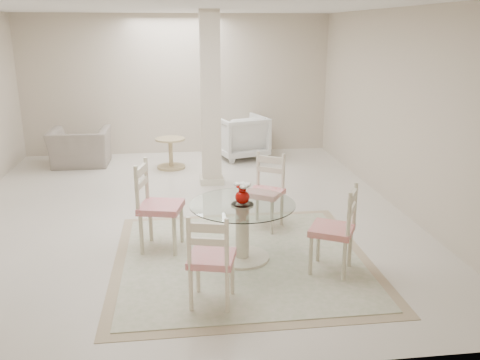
{
  "coord_description": "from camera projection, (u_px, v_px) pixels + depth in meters",
  "views": [
    {
      "loc": [
        -0.04,
        -6.64,
        2.43
      ],
      "look_at": [
        0.62,
        -1.43,
        0.85
      ],
      "focal_mm": 38.0,
      "sensor_mm": 36.0,
      "label": 1
    }
  ],
  "objects": [
    {
      "name": "dining_table",
      "position": [
        242.0,
        232.0,
        5.45
      ],
      "size": [
        1.12,
        1.12,
        0.65
      ],
      "rotation": [
        0.0,
        0.0,
        -0.42
      ],
      "color": "beige",
      "rests_on": "ground"
    },
    {
      "name": "column",
      "position": [
        210.0,
        100.0,
        7.92
      ],
      "size": [
        0.3,
        0.3,
        2.7
      ],
      "primitive_type": "cube",
      "color": "beige",
      "rests_on": "ground"
    },
    {
      "name": "ground",
      "position": [
        183.0,
        211.0,
        7.02
      ],
      "size": [
        7.0,
        7.0,
        0.0
      ],
      "primitive_type": "plane",
      "color": "silver",
      "rests_on": "ground"
    },
    {
      "name": "dining_chair_north",
      "position": [
        267.0,
        186.0,
        6.32
      ],
      "size": [
        0.57,
        0.57,
        1.04
      ],
      "rotation": [
        0.0,
        0.0,
        -0.56
      ],
      "color": "beige",
      "rests_on": "ground"
    },
    {
      "name": "dining_chair_west",
      "position": [
        154.0,
        199.0,
        5.65
      ],
      "size": [
        0.55,
        0.55,
        1.13
      ],
      "rotation": [
        0.0,
        0.0,
        1.34
      ],
      "color": "beige",
      "rests_on": "ground"
    },
    {
      "name": "dining_chair_south",
      "position": [
        210.0,
        254.0,
        4.47
      ],
      "size": [
        0.48,
        0.48,
        1.0
      ],
      "rotation": [
        0.0,
        0.0,
        2.9
      ],
      "color": "#F6E8CA",
      "rests_on": "ground"
    },
    {
      "name": "side_table",
      "position": [
        171.0,
        154.0,
        9.1
      ],
      "size": [
        0.53,
        0.53,
        0.55
      ],
      "color": "tan",
      "rests_on": "ground"
    },
    {
      "name": "room_shell",
      "position": [
        178.0,
        75.0,
        6.48
      ],
      "size": [
        6.02,
        7.02,
        2.71
      ],
      "color": "beige",
      "rests_on": "ground"
    },
    {
      "name": "dining_chair_east",
      "position": [
        339.0,
        224.0,
        5.1
      ],
      "size": [
        0.56,
        0.56,
        1.03
      ],
      "rotation": [
        0.0,
        0.0,
        -2.07
      ],
      "color": "beige",
      "rests_on": "ground"
    },
    {
      "name": "armchair_white",
      "position": [
        241.0,
        137.0,
        9.8
      ],
      "size": [
        1.1,
        1.12,
        0.83
      ],
      "primitive_type": "imported",
      "rotation": [
        0.0,
        0.0,
        3.43
      ],
      "color": "white",
      "rests_on": "ground"
    },
    {
      "name": "area_rug",
      "position": [
        242.0,
        259.0,
        5.55
      ],
      "size": [
        2.77,
        2.77,
        0.02
      ],
      "color": "tan",
      "rests_on": "ground"
    },
    {
      "name": "recliner_taupe",
      "position": [
        80.0,
        147.0,
        9.26
      ],
      "size": [
        1.04,
        0.91,
        0.67
      ],
      "primitive_type": "imported",
      "rotation": [
        0.0,
        0.0,
        3.13
      ],
      "color": "gray",
      "rests_on": "ground"
    },
    {
      "name": "red_vase",
      "position": [
        243.0,
        193.0,
        5.32
      ],
      "size": [
        0.18,
        0.17,
        0.24
      ],
      "color": "#A30905",
      "rests_on": "dining_table"
    }
  ]
}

